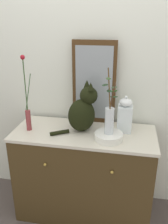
{
  "coord_description": "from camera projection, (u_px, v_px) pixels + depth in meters",
  "views": [
    {
      "loc": [
        0.34,
        -1.77,
        1.74
      ],
      "look_at": [
        0.0,
        0.0,
        1.02
      ],
      "focal_mm": 38.42,
      "sensor_mm": 36.0,
      "label": 1
    }
  ],
  "objects": [
    {
      "name": "jar_lidded_porcelain",
      "position": [
        125.0,
        116.0,
        1.97
      ],
      "size": [
        0.12,
        0.12,
        0.31
      ],
      "color": "white",
      "rests_on": "sideboard"
    },
    {
      "name": "cat_sitting",
      "position": [
        83.0,
        111.0,
        1.97
      ],
      "size": [
        0.38,
        0.3,
        0.42
      ],
      "color": "black",
      "rests_on": "sideboard"
    },
    {
      "name": "bowl_porcelain",
      "position": [
        109.0,
        136.0,
        1.88
      ],
      "size": [
        0.22,
        0.22,
        0.05
      ],
      "primitive_type": "cylinder",
      "color": "white",
      "rests_on": "sideboard"
    },
    {
      "name": "mirror_leaning",
      "position": [
        94.0,
        83.0,
        2.08
      ],
      "size": [
        0.38,
        0.03,
        0.72
      ],
      "color": "#442B14",
      "rests_on": "sideboard"
    },
    {
      "name": "wall_back",
      "position": [
        91.0,
        69.0,
        2.14
      ],
      "size": [
        4.4,
        0.08,
        2.6
      ],
      "primitive_type": "cube",
      "color": "white",
      "rests_on": "ground_plane"
    },
    {
      "name": "ground_plane",
      "position": [
        84.0,
        209.0,
        2.32
      ],
      "size": [
        6.0,
        6.0,
        0.0
      ],
      "primitive_type": "plane",
      "color": "#504642"
    },
    {
      "name": "sideboard",
      "position": [
        84.0,
        173.0,
        2.16
      ],
      "size": [
        1.19,
        0.53,
        0.84
      ],
      "color": "#413118",
      "rests_on": "ground_plane"
    },
    {
      "name": "vase_slim_green",
      "position": [
        28.0,
        111.0,
        1.98
      ],
      "size": [
        0.08,
        0.04,
        0.63
      ],
      "color": "brown",
      "rests_on": "sideboard"
    },
    {
      "name": "vase_glass_clear",
      "position": [
        109.0,
        117.0,
        1.82
      ],
      "size": [
        0.12,
        0.18,
        0.51
      ],
      "color": "silver",
      "rests_on": "bowl_porcelain"
    }
  ]
}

